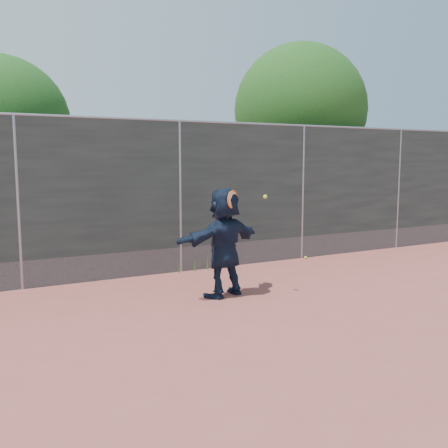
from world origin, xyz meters
name	(u,v)px	position (x,y,z in m)	size (l,w,h in m)	color
ground	(278,320)	(0.00, 0.00, 0.00)	(80.00, 80.00, 0.00)	#9E4C42
player	(224,242)	(-0.07, 1.49, 0.90)	(1.67, 0.53, 1.80)	#121D33
ball_ground	(306,257)	(3.01, 3.35, 0.03)	(0.07, 0.07, 0.07)	yellow
fence	(180,193)	(0.00, 3.50, 1.58)	(20.00, 0.06, 3.03)	#38423D
swing_action	(236,200)	(0.03, 1.28, 1.60)	(0.74, 0.19, 0.51)	orange
tree_right	(304,114)	(4.68, 5.75, 3.49)	(3.78, 3.60, 5.39)	#382314
tree_left	(8,128)	(-2.85, 6.55, 2.94)	(3.15, 3.00, 4.53)	#382314
weed_clump	(197,264)	(0.29, 3.38, 0.13)	(0.68, 0.07, 0.30)	#387226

